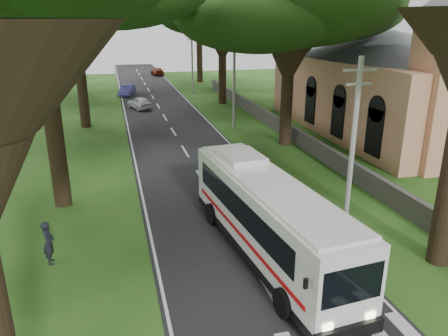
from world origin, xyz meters
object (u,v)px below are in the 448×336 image
(pole_far, at_px, (192,61))
(distant_car_b, at_px, (127,90))
(pole_near, at_px, (353,142))
(distant_car_c, at_px, (157,71))
(church, at_px, (389,75))
(pedestrian, at_px, (49,243))
(coach_bus, at_px, (267,216))
(distant_car_a, at_px, (140,103))
(pole_mid, at_px, (234,82))

(pole_far, relative_size, distant_car_b, 1.98)
(pole_near, bearing_deg, distant_car_c, 92.39)
(church, bearing_deg, pedestrian, -148.75)
(coach_bus, height_order, distant_car_b, coach_bus)
(coach_bus, height_order, distant_car_c, coach_bus)
(pole_near, height_order, pedestrian, pole_near)
(coach_bus, relative_size, pedestrian, 6.30)
(distant_car_a, height_order, pedestrian, pedestrian)
(pole_mid, xyz_separation_m, coach_bus, (-4.71, -21.72, -2.35))
(church, bearing_deg, pole_near, -128.50)
(pole_mid, bearing_deg, pedestrian, -123.80)
(coach_bus, height_order, distant_car_a, coach_bus)
(church, distance_m, pedestrian, 30.49)
(pole_mid, bearing_deg, pole_far, 90.00)
(church, height_order, pole_far, church)
(pole_near, xyz_separation_m, distant_car_a, (-7.59, 30.99, -3.49))
(coach_bus, relative_size, distant_car_a, 3.03)
(pole_far, bearing_deg, coach_bus, -96.44)
(pole_far, height_order, distant_car_a, pole_far)
(church, bearing_deg, pole_far, 116.82)
(church, height_order, pole_mid, church)
(distant_car_a, height_order, distant_car_b, distant_car_b)
(pole_far, bearing_deg, pedestrian, -108.56)
(distant_car_a, relative_size, distant_car_c, 0.89)
(distant_car_b, height_order, pedestrian, pedestrian)
(church, relative_size, pole_mid, 3.00)
(church, bearing_deg, distant_car_b, 130.41)
(distant_car_a, relative_size, pedestrian, 2.08)
(pole_far, xyz_separation_m, distant_car_c, (-2.50, 19.81, -3.52))
(distant_car_a, xyz_separation_m, distant_car_c, (5.09, 28.83, -0.03))
(church, height_order, distant_car_a, church)
(coach_bus, height_order, pedestrian, coach_bus)
(pole_far, xyz_separation_m, distant_car_b, (-8.50, 0.06, -3.48))
(pedestrian, bearing_deg, pole_mid, -36.04)
(pole_near, height_order, distant_car_a, pole_near)
(pole_far, bearing_deg, distant_car_b, 179.62)
(coach_bus, xyz_separation_m, distant_car_b, (-3.79, 41.77, -1.13))
(distant_car_a, height_order, distant_car_c, distant_car_a)
(coach_bus, xyz_separation_m, distant_car_c, (2.21, 61.53, -1.16))
(pole_mid, height_order, distant_car_c, pole_mid)
(pole_mid, bearing_deg, pole_near, -90.00)
(church, bearing_deg, pole_mid, 160.19)
(pole_mid, xyz_separation_m, pedestrian, (-13.48, -20.14, -3.25))
(pole_mid, relative_size, coach_bus, 0.68)
(pole_near, height_order, distant_car_c, pole_near)
(distant_car_a, bearing_deg, pole_far, -149.65)
(pole_far, relative_size, distant_car_a, 2.07)
(pole_near, height_order, coach_bus, pole_near)
(church, xyz_separation_m, coach_bus, (-17.07, -17.26, -3.08))
(pole_near, distance_m, distant_car_a, 32.09)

